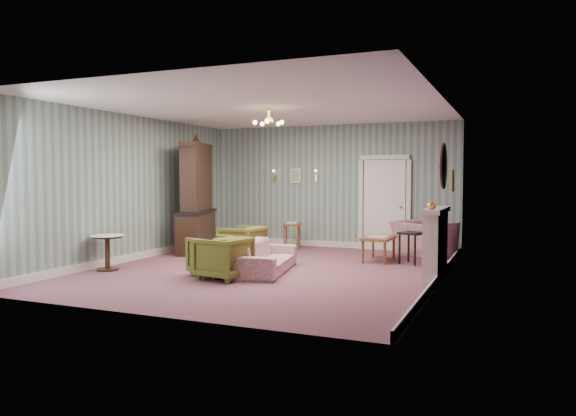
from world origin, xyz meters
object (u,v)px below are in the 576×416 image
at_px(wingback_chair, 423,233).
at_px(fireplace, 436,243).
at_px(olive_chair_c, 243,242).
at_px(dresser, 196,195).
at_px(coffee_table, 379,249).
at_px(sofa_chintz, 266,251).
at_px(pedestal_table, 107,253).
at_px(olive_chair_b, 215,254).
at_px(olive_chair_a, 223,256).
at_px(side_table_black, 412,248).

relative_size(wingback_chair, fireplace, 0.80).
distance_m(olive_chair_c, dresser, 1.91).
bearing_deg(olive_chair_c, coffee_table, 118.35).
bearing_deg(dresser, sofa_chintz, -49.91).
bearing_deg(fireplace, coffee_table, 132.86).
distance_m(wingback_chair, pedestal_table, 6.36).
bearing_deg(sofa_chintz, olive_chair_b, 121.22).
distance_m(olive_chair_a, sofa_chintz, 0.92).
distance_m(fireplace, pedestal_table, 5.73).
xyz_separation_m(olive_chair_a, fireplace, (3.19, 1.48, 0.19)).
bearing_deg(olive_chair_a, olive_chair_b, -121.90).
height_order(sofa_chintz, wingback_chair, wingback_chair).
bearing_deg(dresser, fireplace, -26.97).
xyz_separation_m(olive_chair_b, wingback_chair, (2.89, 3.70, 0.12)).
xyz_separation_m(fireplace, side_table_black, (-0.61, 1.22, -0.27)).
height_order(sofa_chintz, pedestal_table, sofa_chintz).
bearing_deg(side_table_black, pedestal_table, -150.38).
relative_size(fireplace, coffee_table, 1.45).
bearing_deg(coffee_table, sofa_chintz, -126.99).
xyz_separation_m(fireplace, coffee_table, (-1.29, 1.39, -0.33)).
relative_size(sofa_chintz, side_table_black, 3.05).
height_order(olive_chair_c, side_table_black, olive_chair_c).
relative_size(dresser, side_table_black, 4.12).
height_order(olive_chair_a, wingback_chair, wingback_chair).
bearing_deg(olive_chair_a, sofa_chintz, 163.78).
height_order(olive_chair_b, fireplace, fireplace).
xyz_separation_m(wingback_chair, dresser, (-4.74, -1.39, 0.79)).
distance_m(sofa_chintz, dresser, 3.17).
bearing_deg(olive_chair_a, wingback_chair, 154.27).
bearing_deg(fireplace, olive_chair_c, 174.60).
distance_m(side_table_black, pedestal_table, 5.64).
height_order(sofa_chintz, side_table_black, sofa_chintz).
bearing_deg(coffee_table, pedestal_table, -145.06).
bearing_deg(olive_chair_b, olive_chair_c, -150.10).
height_order(olive_chair_c, sofa_chintz, olive_chair_c).
bearing_deg(side_table_black, olive_chair_c, -164.83).
xyz_separation_m(dresser, fireplace, (5.32, -1.07, -0.70)).
height_order(olive_chair_c, fireplace, fireplace).
xyz_separation_m(sofa_chintz, coffee_table, (1.53, 2.03, -0.12)).
xyz_separation_m(coffee_table, pedestal_table, (-4.22, -2.95, 0.07)).
bearing_deg(wingback_chair, olive_chair_b, 87.07).
bearing_deg(side_table_black, coffee_table, 166.44).
bearing_deg(sofa_chintz, coffee_table, -47.92).
xyz_separation_m(olive_chair_b, fireplace, (3.48, 1.24, 0.21)).
distance_m(olive_chair_c, fireplace, 3.82).
height_order(olive_chair_a, sofa_chintz, olive_chair_a).
bearing_deg(side_table_black, fireplace, -63.57).
bearing_deg(side_table_black, dresser, -178.13).
bearing_deg(fireplace, dresser, 168.65).
relative_size(dresser, pedestal_table, 4.00).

